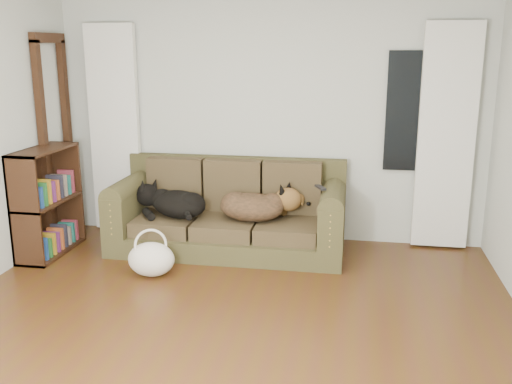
% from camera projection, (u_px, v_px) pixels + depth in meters
% --- Properties ---
extents(floor, '(5.00, 5.00, 0.00)m').
position_uv_depth(floor, '(213.00, 349.00, 3.94)').
color(floor, '#462A0E').
rests_on(floor, ground).
extents(wall_back, '(4.50, 0.04, 2.60)m').
position_uv_depth(wall_back, '(269.00, 118.00, 6.01)').
color(wall_back, beige).
rests_on(wall_back, ground).
extents(curtain_left, '(0.55, 0.08, 2.25)m').
position_uv_depth(curtain_left, '(115.00, 130.00, 6.26)').
color(curtain_left, white).
rests_on(curtain_left, ground).
extents(curtain_right, '(0.55, 0.08, 2.25)m').
position_uv_depth(curtain_right, '(446.00, 138.00, 5.67)').
color(curtain_right, white).
rests_on(curtain_right, ground).
extents(window_pane, '(0.50, 0.03, 1.20)m').
position_uv_depth(window_pane, '(411.00, 112.00, 5.72)').
color(window_pane, black).
rests_on(window_pane, wall_back).
extents(door_casing, '(0.07, 0.60, 2.10)m').
position_uv_depth(door_casing, '(56.00, 143.00, 6.01)').
color(door_casing, black).
rests_on(door_casing, ground).
extents(sofa, '(2.34, 1.01, 0.96)m').
position_uv_depth(sofa, '(228.00, 208.00, 5.78)').
color(sofa, '#302D1A').
rests_on(sofa, floor).
extents(dog_black_lab, '(0.78, 0.72, 0.27)m').
position_uv_depth(dog_black_lab, '(175.00, 204.00, 5.81)').
color(dog_black_lab, black).
rests_on(dog_black_lab, sofa).
extents(dog_shepherd, '(0.73, 0.55, 0.30)m').
position_uv_depth(dog_shepherd, '(256.00, 206.00, 5.69)').
color(dog_shepherd, black).
rests_on(dog_shepherd, sofa).
extents(tv_remote, '(0.11, 0.17, 0.02)m').
position_uv_depth(tv_remote, '(320.00, 187.00, 5.43)').
color(tv_remote, black).
rests_on(tv_remote, sofa).
extents(tote_bag, '(0.45, 0.37, 0.31)m').
position_uv_depth(tote_bag, '(151.00, 259.00, 5.18)').
color(tote_bag, silver).
rests_on(tote_bag, floor).
extents(bookshelf, '(0.33, 0.86, 1.07)m').
position_uv_depth(bookshelf, '(48.00, 205.00, 5.68)').
color(bookshelf, black).
rests_on(bookshelf, floor).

